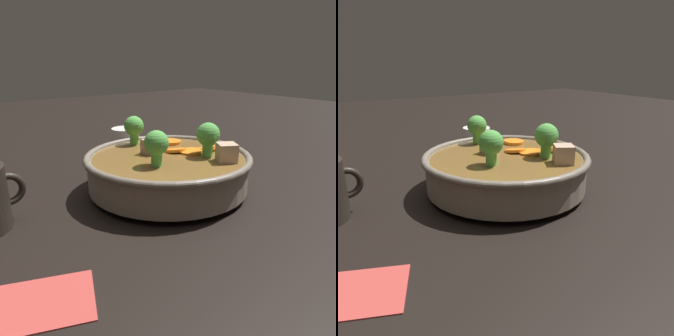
# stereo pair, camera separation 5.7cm
# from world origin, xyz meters

# --- Properties ---
(ground_plane) EXTENTS (3.00, 3.00, 0.00)m
(ground_plane) POSITION_xyz_m (0.00, 0.00, 0.00)
(ground_plane) COLOR black
(stirfry_bowl) EXTENTS (0.29, 0.29, 0.12)m
(stirfry_bowl) POSITION_xyz_m (0.00, 0.00, 0.04)
(stirfry_bowl) COLOR slate
(stirfry_bowl) RESTS_ON ground_plane
(side_saucer) EXTENTS (0.14, 0.14, 0.01)m
(side_saucer) POSITION_xyz_m (0.17, 0.21, 0.01)
(side_saucer) COLOR white
(side_saucer) RESTS_ON ground_plane
(tea_cup) EXTENTS (0.07, 0.07, 0.05)m
(tea_cup) POSITION_xyz_m (0.11, 0.33, 0.02)
(tea_cup) COLOR white
(tea_cup) RESTS_ON ground_plane
(napkin) EXTENTS (0.13, 0.11, 0.00)m
(napkin) POSITION_xyz_m (-0.28, -0.15, 0.00)
(napkin) COLOR #A33833
(napkin) RESTS_ON ground_plane
(chopsticks_pair) EXTENTS (0.20, 0.11, 0.01)m
(chopsticks_pair) POSITION_xyz_m (0.17, 0.21, 0.02)
(chopsticks_pair) COLOR olive
(chopsticks_pair) RESTS_ON side_saucer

